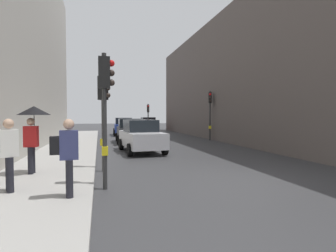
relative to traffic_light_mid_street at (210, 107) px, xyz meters
name	(u,v)px	position (x,y,z in m)	size (l,w,h in m)	color
ground_plane	(243,179)	(-4.23, -12.55, -2.71)	(120.00, 120.00, 0.00)	#38383A
sidewalk_kerb	(63,156)	(-10.29, -6.55, -2.63)	(3.05, 40.00, 0.16)	#A8A5A0
building_facade_right	(291,79)	(6.31, -1.51, 2.20)	(12.00, 34.78, 9.82)	#5B514C
traffic_light_mid_street	(210,107)	(0.00, 0.00, 0.00)	(0.32, 0.45, 3.94)	#2D2D2D
traffic_light_far_median	(148,113)	(-3.27, 9.84, -0.44)	(0.25, 0.43, 3.29)	#2D2D2D
traffic_light_near_left	(105,96)	(-8.45, -12.70, -0.18)	(0.43, 0.25, 3.67)	#2D2D2D
traffic_light_near_right	(104,104)	(-8.45, -10.28, -0.30)	(0.45, 0.36, 3.50)	#2D2D2D
car_blue_van	(124,126)	(-6.22, 7.48, -1.84)	(2.14, 4.26, 1.76)	navy
car_red_sedan	(148,124)	(-2.49, 14.53, -1.84)	(2.03, 4.20, 1.76)	red
car_silver_hatchback	(141,136)	(-6.39, -5.51, -1.84)	(2.28, 4.33, 1.76)	#BCBCC1
car_dark_suv	(130,131)	(-6.39, -0.10, -1.84)	(2.10, 4.24, 1.76)	black
pedestrian_with_umbrella	(33,121)	(-10.64, -10.84, -0.87)	(1.00, 1.00, 2.14)	black
pedestrian_with_black_backpack	(7,151)	(-10.77, -12.97, -1.55)	(0.66, 0.47, 1.77)	black
pedestrian_with_grey_backpack	(67,153)	(-9.32, -13.73, -1.55)	(0.62, 0.36, 1.77)	black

